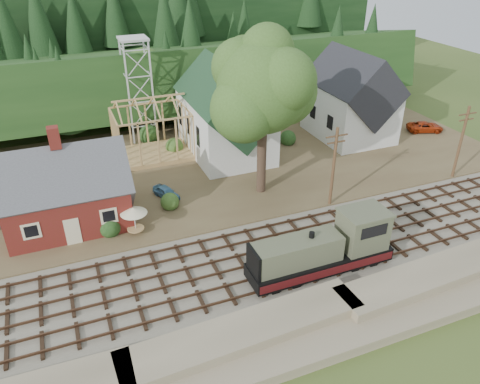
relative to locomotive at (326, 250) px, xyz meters
name	(u,v)px	position (x,y,z in m)	size (l,w,h in m)	color
ground	(289,253)	(-1.47, 3.00, -2.02)	(140.00, 140.00, 0.00)	#384C1E
embankment	(347,325)	(-1.47, -5.50, -2.02)	(64.00, 5.00, 1.60)	#7F7259
railroad_bed	(289,252)	(-1.47, 3.00, -1.94)	(64.00, 11.00, 0.16)	#726B5B
village_flat	(215,163)	(-1.47, 21.00, -1.87)	(64.00, 26.00, 0.30)	brown
hillside	(164,101)	(-1.47, 45.00, -2.02)	(70.00, 28.00, 8.00)	#1E3F19
ridge	(142,75)	(-1.47, 61.00, -2.02)	(80.00, 20.00, 12.00)	black
depot	(66,194)	(-17.47, 14.00, 1.20)	(10.80, 7.41, 9.00)	#602216
church	(226,113)	(0.53, 22.68, 3.16)	(8.40, 15.17, 13.00)	silver
farmhouse	(351,100)	(16.53, 22.00, 2.85)	(8.40, 10.80, 10.60)	silver
timber_frame	(152,132)	(-7.47, 25.00, 1.25)	(8.20, 6.20, 6.99)	tan
lattice_tower	(135,59)	(-7.47, 31.00, 8.02)	(3.20, 3.20, 12.12)	silver
big_tree	(265,93)	(0.70, 13.08, 8.20)	(10.90, 8.40, 14.70)	#38281E
telegraph_pole_near	(334,166)	(5.53, 8.20, 2.23)	(2.20, 0.28, 8.00)	#4C331E
telegraph_pole_far	(461,142)	(20.53, 8.20, 2.23)	(2.20, 0.28, 8.00)	#4C331E
locomotive	(326,250)	(0.00, 0.00, 0.00)	(11.21, 2.80, 4.51)	black
car_blue	(166,192)	(-8.53, 15.21, -1.17)	(1.28, 3.19, 1.09)	#5186AE
car_red	(425,127)	(26.53, 19.36, -1.09)	(2.08, 4.52, 1.25)	#AA2F0D
patio_set	(134,212)	(-12.47, 10.15, 0.42)	(2.26, 2.26, 2.51)	silver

